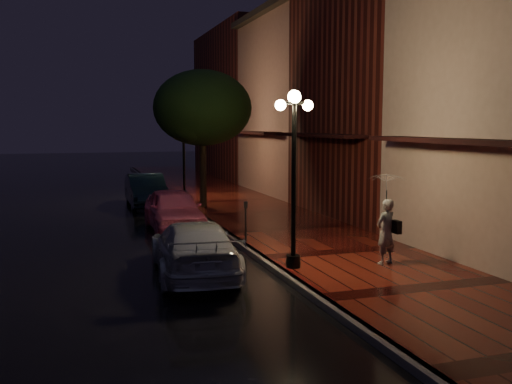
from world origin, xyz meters
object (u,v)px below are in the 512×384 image
object	(u,v)px
streetlamp_far	(184,147)
woman_with_umbrella	(387,204)
street_tree	(203,110)
silver_car	(194,248)
streetlamp_near	(294,168)
navy_car	(146,190)
pink_car	(174,210)
parking_meter	(246,217)

from	to	relation	value
streetlamp_far	woman_with_umbrella	distance (m)	14.59
street_tree	silver_car	xyz separation A→B (m)	(-2.61, -10.43, -3.58)
streetlamp_near	navy_car	xyz separation A→B (m)	(-1.95, 12.80, -1.87)
silver_car	woman_with_umbrella	world-z (taller)	woman_with_umbrella
streetlamp_near	street_tree	size ratio (longest dim) A/B	0.74
streetlamp_near	woman_with_umbrella	size ratio (longest dim) A/B	1.87
silver_car	woman_with_umbrella	bearing A→B (deg)	173.46
streetlamp_far	pink_car	size ratio (longest dim) A/B	1.01
woman_with_umbrella	navy_car	bearing A→B (deg)	-91.78
streetlamp_near	street_tree	xyz separation A→B (m)	(0.26, 10.99, 1.64)
streetlamp_far	pink_car	world-z (taller)	streetlamp_far
streetlamp_far	navy_car	xyz separation A→B (m)	(-1.95, -1.20, -1.87)
silver_car	woman_with_umbrella	distance (m)	4.90
parking_meter	street_tree	bearing A→B (deg)	96.37
navy_car	woman_with_umbrella	world-z (taller)	woman_with_umbrella
navy_car	parking_meter	world-z (taller)	navy_car
navy_car	woman_with_umbrella	xyz separation A→B (m)	(4.31, -13.17, 0.95)
parking_meter	streetlamp_near	bearing A→B (deg)	-76.77
silver_car	parking_meter	xyz separation A→B (m)	(2.15, 2.77, 0.22)
street_tree	silver_car	distance (m)	11.33
navy_car	woman_with_umbrella	size ratio (longest dim) A/B	1.91
streetlamp_far	parking_meter	distance (m)	10.81
pink_car	woman_with_umbrella	xyz separation A→B (m)	(4.14, -6.96, 0.95)
pink_car	parking_meter	bearing A→B (deg)	-63.76
navy_car	streetlamp_near	bearing A→B (deg)	-81.09
street_tree	streetlamp_near	bearing A→B (deg)	-91.35
navy_car	silver_car	size ratio (longest dim) A/B	0.96
streetlamp_near	street_tree	bearing A→B (deg)	88.65
silver_car	woman_with_umbrella	size ratio (longest dim) A/B	2.00
streetlamp_near	streetlamp_far	distance (m)	14.00
streetlamp_near	parking_meter	bearing A→B (deg)	93.44
pink_car	silver_car	bearing A→B (deg)	-95.12
silver_car	streetlamp_far	bearing A→B (deg)	-95.24
streetlamp_far	navy_car	bearing A→B (deg)	-148.48
silver_car	parking_meter	world-z (taller)	parking_meter
navy_car	pink_car	bearing A→B (deg)	-88.27
streetlamp_far	silver_car	xyz separation A→B (m)	(-2.35, -13.44, -1.93)
street_tree	woman_with_umbrella	distance (m)	11.84
navy_car	silver_car	world-z (taller)	navy_car
streetlamp_far	navy_car	distance (m)	2.96
pink_car	woman_with_umbrella	bearing A→B (deg)	-59.04
streetlamp_near	navy_car	world-z (taller)	streetlamp_near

